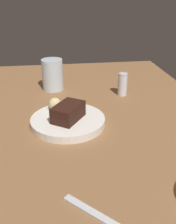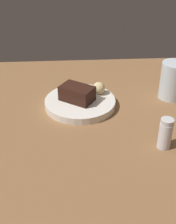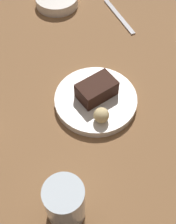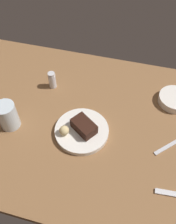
# 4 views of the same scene
# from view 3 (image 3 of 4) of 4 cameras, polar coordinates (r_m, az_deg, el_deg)

# --- Properties ---
(dining_table) EXTENTS (1.20, 0.84, 0.03)m
(dining_table) POSITION_cam_3_polar(r_m,az_deg,el_deg) (0.81, -3.56, 0.20)
(dining_table) COLOR brown
(dining_table) RESTS_ON ground
(dessert_plate) EXTENTS (0.21, 0.21, 0.02)m
(dessert_plate) POSITION_cam_3_polar(r_m,az_deg,el_deg) (0.80, 1.44, 2.23)
(dessert_plate) COLOR white
(dessert_plate) RESTS_ON dining_table
(chocolate_cake_slice) EXTENTS (0.11, 0.11, 0.04)m
(chocolate_cake_slice) POSITION_cam_3_polar(r_m,az_deg,el_deg) (0.78, 1.61, 4.23)
(chocolate_cake_slice) COLOR black
(chocolate_cake_slice) RESTS_ON dessert_plate
(bread_roll) EXTENTS (0.04, 0.04, 0.04)m
(bread_roll) POSITION_cam_3_polar(r_m,az_deg,el_deg) (0.73, 2.51, -0.60)
(bread_roll) COLOR #DBC184
(bread_roll) RESTS_ON dessert_plate
(water_glass) EXTENTS (0.08, 0.08, 0.12)m
(water_glass) POSITION_cam_3_polar(r_m,az_deg,el_deg) (0.62, -4.32, -16.52)
(water_glass) COLOR silver
(water_glass) RESTS_ON dining_table
(side_bowl) EXTENTS (0.14, 0.14, 0.03)m
(side_bowl) POSITION_cam_3_polar(r_m,az_deg,el_deg) (1.10, -5.83, 20.00)
(side_bowl) COLOR white
(side_bowl) RESTS_ON dining_table
(butter_knife) EXTENTS (0.14, 0.14, 0.01)m
(butter_knife) POSITION_cam_3_polar(r_m,az_deg,el_deg) (1.06, 5.79, 17.32)
(butter_knife) COLOR silver
(butter_knife) RESTS_ON dining_table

